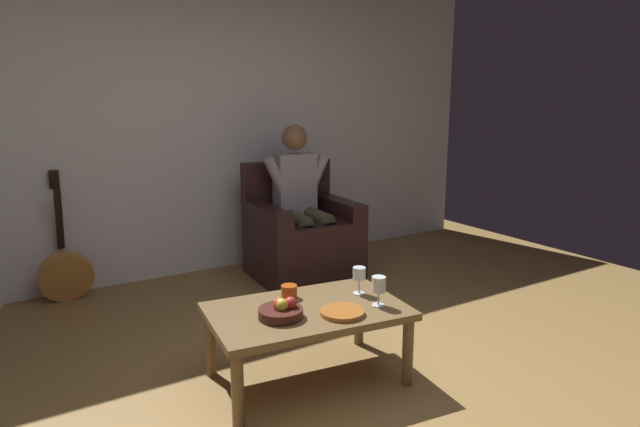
# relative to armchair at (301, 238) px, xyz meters

# --- Properties ---
(ground_plane) EXTENTS (6.79, 6.79, 0.00)m
(ground_plane) POSITION_rel_armchair_xyz_m (0.74, 2.11, -0.34)
(ground_plane) COLOR olive
(wall_back) EXTENTS (6.06, 0.06, 2.66)m
(wall_back) POSITION_rel_armchair_xyz_m (0.74, -0.63, 0.99)
(wall_back) COLOR silver
(wall_back) RESTS_ON ground
(armchair) EXTENTS (0.86, 0.81, 0.98)m
(armchair) POSITION_rel_armchair_xyz_m (0.00, 0.00, 0.00)
(armchair) COLOR black
(armchair) RESTS_ON ground
(person_seated) EXTENTS (0.61, 0.60, 1.30)m
(person_seated) POSITION_rel_armchair_xyz_m (0.00, 0.01, 0.36)
(person_seated) COLOR #9E97A1
(person_seated) RESTS_ON ground
(coffee_table) EXTENTS (1.11, 0.77, 0.42)m
(coffee_table) POSITION_rel_armchair_xyz_m (0.86, 1.56, 0.02)
(coffee_table) COLOR brown
(coffee_table) RESTS_ON ground
(guitar) EXTENTS (0.39, 0.28, 1.00)m
(guitar) POSITION_rel_armchair_xyz_m (1.82, -0.43, -0.11)
(guitar) COLOR #BB7B37
(guitar) RESTS_ON ground
(wine_glass_near) EXTENTS (0.07, 0.07, 0.16)m
(wine_glass_near) POSITION_rel_armchair_xyz_m (0.49, 1.53, 0.19)
(wine_glass_near) COLOR silver
(wine_glass_near) RESTS_ON coffee_table
(wine_glass_far) EXTENTS (0.08, 0.08, 0.17)m
(wine_glass_far) POSITION_rel_armchair_xyz_m (0.51, 1.74, 0.19)
(wine_glass_far) COLOR silver
(wine_glass_far) RESTS_ON coffee_table
(fruit_bowl) EXTENTS (0.23, 0.23, 0.11)m
(fruit_bowl) POSITION_rel_armchair_xyz_m (1.03, 1.61, 0.12)
(fruit_bowl) COLOR #411C14
(fruit_bowl) RESTS_ON coffee_table
(decorative_dish) EXTENTS (0.23, 0.23, 0.02)m
(decorative_dish) POSITION_rel_armchair_xyz_m (0.75, 1.74, 0.09)
(decorative_dish) COLOR #A95F24
(decorative_dish) RESTS_ON coffee_table
(candle_jar) EXTENTS (0.09, 0.09, 0.07)m
(candle_jar) POSITION_rel_armchair_xyz_m (0.87, 1.38, 0.11)
(candle_jar) COLOR #AF4412
(candle_jar) RESTS_ON coffee_table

